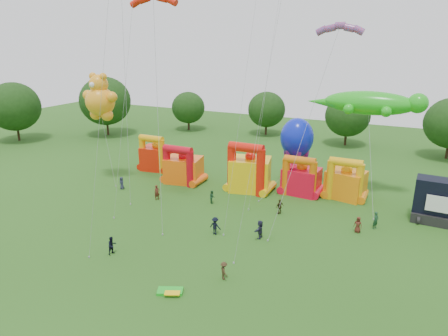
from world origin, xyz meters
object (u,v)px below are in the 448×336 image
at_px(teddy_bear_kite, 103,120).
at_px(spectator_0, 122,183).
at_px(bouncy_castle_2, 249,172).
at_px(spectator_4, 280,207).
at_px(bouncy_castle_0, 156,156).
at_px(gecko_kite, 370,141).
at_px(octopus_kite, 290,155).

height_order(teddy_bear_kite, spectator_0, teddy_bear_kite).
height_order(bouncy_castle_2, spectator_4, bouncy_castle_2).
relative_size(bouncy_castle_0, bouncy_castle_2, 0.83).
xyz_separation_m(gecko_kite, spectator_4, (-8.17, -8.55, -6.71)).
relative_size(bouncy_castle_0, teddy_bear_kite, 0.37).
bearing_deg(gecko_kite, spectator_4, -133.69).
xyz_separation_m(octopus_kite, spectator_0, (-19.96, -10.27, -3.73)).
xyz_separation_m(bouncy_castle_2, gecko_kite, (14.20, 3.03, 5.04)).
bearing_deg(octopus_kite, teddy_bear_kite, -160.24).
relative_size(bouncy_castle_2, teddy_bear_kite, 0.45).
distance_m(bouncy_castle_2, spectator_0, 17.10).
distance_m(bouncy_castle_0, spectator_4, 23.51).
bearing_deg(spectator_4, octopus_kite, -133.95).
bearing_deg(bouncy_castle_2, gecko_kite, 12.06).
bearing_deg(spectator_0, bouncy_castle_0, 114.21).
xyz_separation_m(bouncy_castle_0, spectator_0, (0.62, -9.03, -1.31)).
height_order(teddy_bear_kite, gecko_kite, teddy_bear_kite).
bearing_deg(teddy_bear_kite, spectator_4, -0.87).
xyz_separation_m(bouncy_castle_0, spectator_4, (22.20, -7.65, -1.27)).
bearing_deg(bouncy_castle_2, octopus_kite, 37.48).
bearing_deg(octopus_kite, spectator_4, -79.66).
bearing_deg(spectator_4, gecko_kite, 172.02).
bearing_deg(spectator_0, gecko_kite, 38.76).
bearing_deg(bouncy_castle_0, teddy_bear_kite, -113.32).
height_order(bouncy_castle_0, bouncy_castle_2, bouncy_castle_2).
height_order(bouncy_castle_2, spectator_0, bouncy_castle_2).
relative_size(bouncy_castle_0, spectator_4, 3.16).
bearing_deg(octopus_kite, bouncy_castle_0, -176.54).
height_order(octopus_kite, spectator_0, octopus_kite).
distance_m(bouncy_castle_2, gecko_kite, 15.37).
relative_size(bouncy_castle_2, octopus_kite, 0.66).
height_order(teddy_bear_kite, octopus_kite, teddy_bear_kite).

